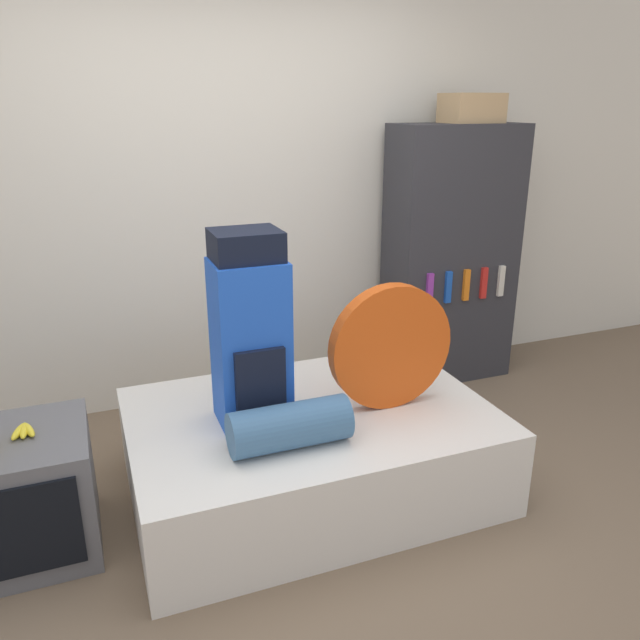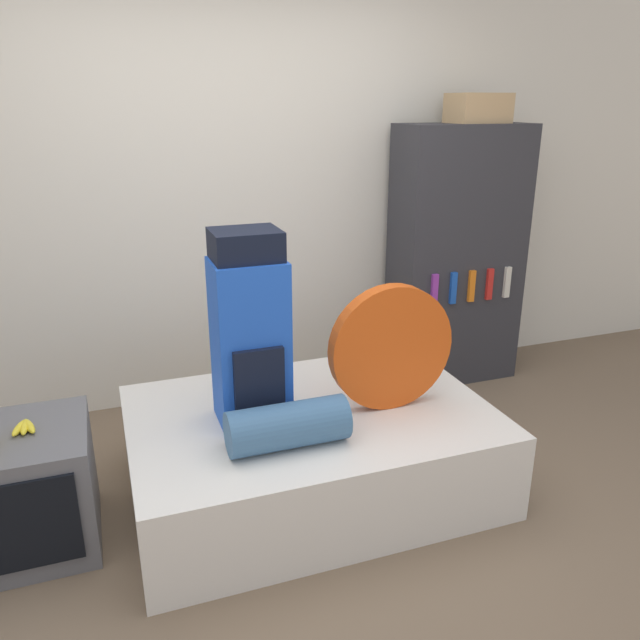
% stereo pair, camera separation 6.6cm
% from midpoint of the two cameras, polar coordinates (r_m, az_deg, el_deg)
% --- Properties ---
extents(ground_plane, '(16.00, 16.00, 0.00)m').
position_cam_midpoint_polar(ground_plane, '(2.83, -0.20, -20.50)').
color(ground_plane, brown).
extents(wall_back, '(8.00, 0.05, 2.60)m').
position_cam_midpoint_polar(wall_back, '(3.84, -8.90, 11.49)').
color(wall_back, silver).
rests_on(wall_back, ground_plane).
extents(bed, '(1.69, 1.17, 0.42)m').
position_cam_midpoint_polar(bed, '(3.10, -0.23, -11.74)').
color(bed, silver).
rests_on(bed, ground_plane).
extents(backpack, '(0.31, 0.30, 0.88)m').
position_cam_midpoint_polar(backpack, '(2.76, -5.76, -1.08)').
color(backpack, blue).
rests_on(backpack, bed).
extents(tent_bag, '(0.60, 0.08, 0.60)m').
position_cam_midpoint_polar(tent_bag, '(2.93, 7.13, -2.50)').
color(tent_bag, '#D14C14').
rests_on(tent_bag, bed).
extents(sleeping_roll, '(0.51, 0.20, 0.20)m').
position_cam_midpoint_polar(sleeping_roll, '(2.66, -2.24, -9.62)').
color(sleeping_roll, '#3D668E').
rests_on(sleeping_roll, bed).
extents(television, '(0.55, 0.57, 0.53)m').
position_cam_midpoint_polar(television, '(2.97, -24.76, -13.94)').
color(television, '#5B5B60').
rests_on(television, ground_plane).
extents(banana_bunch, '(0.11, 0.14, 0.03)m').
position_cam_midpoint_polar(banana_bunch, '(2.85, -24.79, -8.87)').
color(banana_bunch, yellow).
rests_on(banana_bunch, television).
extents(bookshelf, '(0.84, 0.41, 1.68)m').
position_cam_midpoint_polar(bookshelf, '(4.23, 12.78, 5.64)').
color(bookshelf, '#2D2D33').
rests_on(bookshelf, ground_plane).
extents(cardboard_box, '(0.34, 0.26, 0.18)m').
position_cam_midpoint_polar(cardboard_box, '(4.16, 14.72, 18.23)').
color(cardboard_box, tan).
rests_on(cardboard_box, bookshelf).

